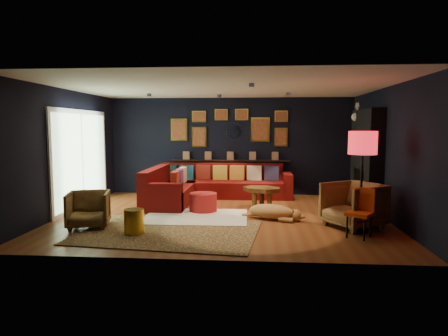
# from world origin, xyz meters

# --- Properties ---
(floor) EXTENTS (6.50, 6.50, 0.00)m
(floor) POSITION_xyz_m (0.00, 0.00, 0.00)
(floor) COLOR brown
(floor) RESTS_ON ground
(room_walls) EXTENTS (6.50, 6.50, 6.50)m
(room_walls) POSITION_xyz_m (0.00, 0.00, 1.59)
(room_walls) COLOR black
(room_walls) RESTS_ON ground
(sectional) EXTENTS (3.41, 2.69, 0.86)m
(sectional) POSITION_xyz_m (-0.61, 1.81, 0.32)
(sectional) COLOR maroon
(sectional) RESTS_ON ground
(ledge) EXTENTS (3.20, 0.12, 0.04)m
(ledge) POSITION_xyz_m (0.00, 2.68, 0.92)
(ledge) COLOR black
(ledge) RESTS_ON room_walls
(gallery_wall) EXTENTS (3.15, 0.04, 1.02)m
(gallery_wall) POSITION_xyz_m (-0.01, 2.72, 1.81)
(gallery_wall) COLOR gold
(gallery_wall) RESTS_ON room_walls
(sunburst_mirror) EXTENTS (0.47, 0.16, 0.47)m
(sunburst_mirror) POSITION_xyz_m (0.10, 2.72, 1.70)
(sunburst_mirror) COLOR silver
(sunburst_mirror) RESTS_ON room_walls
(fireplace) EXTENTS (0.31, 1.60, 2.20)m
(fireplace) POSITION_xyz_m (3.09, 0.90, 1.02)
(fireplace) COLOR black
(fireplace) RESTS_ON ground
(deer_head) EXTENTS (0.50, 0.28, 0.45)m
(deer_head) POSITION_xyz_m (3.14, 1.40, 2.05)
(deer_head) COLOR white
(deer_head) RESTS_ON fireplace
(sliding_door) EXTENTS (0.06, 2.80, 2.20)m
(sliding_door) POSITION_xyz_m (-3.22, 0.60, 1.10)
(sliding_door) COLOR white
(sliding_door) RESTS_ON ground
(ceiling_spots) EXTENTS (3.30, 2.50, 0.06)m
(ceiling_spots) POSITION_xyz_m (-0.00, 0.80, 2.56)
(ceiling_spots) COLOR black
(ceiling_spots) RESTS_ON room_walls
(shag_rug) EXTENTS (2.08, 1.53, 0.03)m
(shag_rug) POSITION_xyz_m (-0.51, -0.20, 0.01)
(shag_rug) COLOR white
(shag_rug) RESTS_ON ground
(leopard_rug) EXTENTS (3.22, 2.46, 0.02)m
(leopard_rug) POSITION_xyz_m (-0.80, -1.36, 0.01)
(leopard_rug) COLOR tan
(leopard_rug) RESTS_ON ground
(coffee_table) EXTENTS (1.06, 0.93, 0.44)m
(coffee_table) POSITION_xyz_m (0.83, 0.87, 0.38)
(coffee_table) COLOR #573915
(coffee_table) RESTS_ON shag_rug
(pouf) EXTENTS (0.59, 0.59, 0.38)m
(pouf) POSITION_xyz_m (-0.43, 0.33, 0.22)
(pouf) COLOR #A51B1C
(pouf) RESTS_ON shag_rug
(armchair_left) EXTENTS (0.85, 0.82, 0.73)m
(armchair_left) POSITION_xyz_m (-2.33, -1.15, 0.36)
(armchair_left) COLOR tan
(armchair_left) RESTS_ON ground
(armchair_right) EXTENTS (1.16, 1.18, 0.90)m
(armchair_right) POSITION_xyz_m (2.45, -0.76, 0.45)
(armchair_right) COLOR tan
(armchair_right) RESTS_ON ground
(gold_stool) EXTENTS (0.34, 0.34, 0.43)m
(gold_stool) POSITION_xyz_m (-1.37, -1.51, 0.21)
(gold_stool) COLOR gold
(gold_stool) RESTS_ON ground
(orange_chair) EXTENTS (0.53, 0.53, 0.81)m
(orange_chair) POSITION_xyz_m (2.42, -1.39, 0.48)
(orange_chair) COLOR black
(orange_chair) RESTS_ON ground
(floor_lamp) EXTENTS (0.48, 0.48, 1.75)m
(floor_lamp) POSITION_xyz_m (2.50, -1.06, 1.48)
(floor_lamp) COLOR black
(floor_lamp) RESTS_ON ground
(dog) EXTENTS (1.41, 1.02, 0.40)m
(dog) POSITION_xyz_m (1.00, -0.25, 0.22)
(dog) COLOR #B5784A
(dog) RESTS_ON leopard_rug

